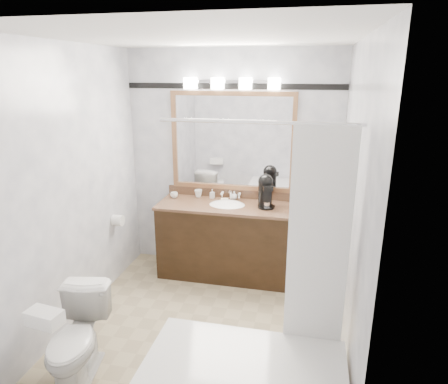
# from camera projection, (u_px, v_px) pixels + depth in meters

# --- Properties ---
(room) EXTENTS (2.42, 2.62, 2.52)m
(room) POSITION_uv_depth(u_px,v_px,m) (202.00, 197.00, 3.32)
(room) COLOR tan
(room) RESTS_ON ground
(vanity) EXTENTS (1.53, 0.58, 0.97)m
(vanity) POSITION_uv_depth(u_px,v_px,m) (227.00, 239.00, 4.50)
(vanity) COLOR black
(vanity) RESTS_ON ground
(mirror) EXTENTS (1.40, 0.04, 1.10)m
(mirror) POSITION_uv_depth(u_px,v_px,m) (232.00, 142.00, 4.44)
(mirror) COLOR #A27049
(mirror) RESTS_ON room
(vanity_light_bar) EXTENTS (1.02, 0.14, 0.12)m
(vanity_light_bar) POSITION_uv_depth(u_px,v_px,m) (232.00, 83.00, 4.21)
(vanity_light_bar) COLOR silver
(vanity_light_bar) RESTS_ON room
(accent_stripe) EXTENTS (2.40, 0.01, 0.06)m
(accent_stripe) POSITION_uv_depth(u_px,v_px,m) (233.00, 86.00, 4.28)
(accent_stripe) COLOR black
(accent_stripe) RESTS_ON room
(bathtub) EXTENTS (1.30, 0.75, 1.96)m
(bathtub) POSITION_uv_depth(u_px,v_px,m) (248.00, 382.00, 2.65)
(bathtub) COLOR white
(bathtub) RESTS_ON ground
(tp_roll) EXTENTS (0.11, 0.12, 0.12)m
(tp_roll) POSITION_uv_depth(u_px,v_px,m) (118.00, 220.00, 4.34)
(tp_roll) COLOR white
(tp_roll) RESTS_ON room
(toilet) EXTENTS (0.50, 0.73, 0.68)m
(toilet) POSITION_uv_depth(u_px,v_px,m) (77.00, 339.00, 2.97)
(toilet) COLOR white
(toilet) RESTS_ON ground
(tissue_box) EXTENTS (0.25, 0.16, 0.10)m
(tissue_box) POSITION_uv_depth(u_px,v_px,m) (44.00, 318.00, 2.58)
(tissue_box) COLOR white
(tissue_box) RESTS_ON toilet
(coffee_maker) EXTENTS (0.19, 0.23, 0.36)m
(coffee_maker) POSITION_uv_depth(u_px,v_px,m) (266.00, 190.00, 4.28)
(coffee_maker) COLOR black
(coffee_maker) RESTS_ON vanity
(cup_left) EXTENTS (0.10, 0.10, 0.07)m
(cup_left) POSITION_uv_depth(u_px,v_px,m) (174.00, 195.00, 4.61)
(cup_left) COLOR white
(cup_left) RESTS_ON vanity
(cup_right) EXTENTS (0.12, 0.12, 0.08)m
(cup_right) POSITION_uv_depth(u_px,v_px,m) (198.00, 193.00, 4.64)
(cup_right) COLOR white
(cup_right) RESTS_ON vanity
(soap_bottle_a) EXTENTS (0.05, 0.06, 0.10)m
(soap_bottle_a) POSITION_uv_depth(u_px,v_px,m) (212.00, 194.00, 4.59)
(soap_bottle_a) COLOR white
(soap_bottle_a) RESTS_ON vanity
(soap_bottle_b) EXTENTS (0.09, 0.09, 0.09)m
(soap_bottle_b) POSITION_uv_depth(u_px,v_px,m) (234.00, 195.00, 4.56)
(soap_bottle_b) COLOR white
(soap_bottle_b) RESTS_ON vanity
(soap_bar) EXTENTS (0.09, 0.07, 0.03)m
(soap_bar) POSITION_uv_depth(u_px,v_px,m) (225.00, 200.00, 4.50)
(soap_bar) COLOR beige
(soap_bar) RESTS_ON vanity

